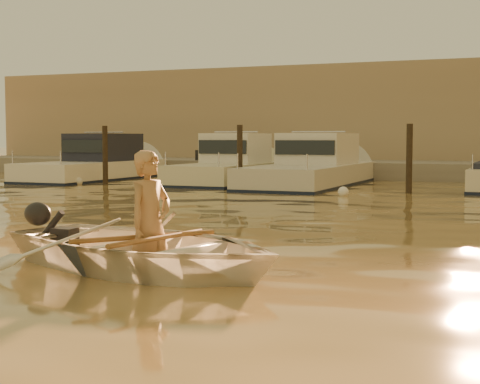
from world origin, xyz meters
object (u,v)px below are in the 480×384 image
at_px(moored_boat_0, 94,163).
at_px(moored_boat_2, 311,167).
at_px(waterfront_building, 466,120).
at_px(moored_boat_1, 229,165).
at_px(person, 150,224).
at_px(dinghy, 144,247).

bearing_deg(moored_boat_0, moored_boat_2, 0.00).
bearing_deg(waterfront_building, moored_boat_1, -121.83).
height_order(moored_boat_1, waterfront_building, waterfront_building).
bearing_deg(waterfront_building, person, -91.91).
height_order(dinghy, moored_boat_2, moored_boat_2).
bearing_deg(dinghy, person, -90.00).
relative_size(moored_boat_0, moored_boat_2, 0.90).
height_order(dinghy, moored_boat_1, moored_boat_1).
bearing_deg(moored_boat_1, waterfront_building, 58.17).
xyz_separation_m(moored_boat_0, moored_boat_2, (8.64, 0.00, 0.00)).
bearing_deg(moored_boat_1, moored_boat_2, 0.00).
distance_m(dinghy, moored_boat_1, 16.94).
xyz_separation_m(moored_boat_2, waterfront_building, (3.83, 11.00, 1.77)).
bearing_deg(person, waterfront_building, 12.40).
distance_m(dinghy, moored_boat_2, 16.15).
bearing_deg(waterfront_building, moored_boat_2, -109.18).
distance_m(moored_boat_1, waterfront_building, 13.07).
height_order(moored_boat_1, moored_boat_2, same).
height_order(dinghy, waterfront_building, waterfront_building).
height_order(moored_boat_0, moored_boat_2, same).
relative_size(dinghy, moored_boat_2, 0.45).
bearing_deg(moored_boat_2, moored_boat_1, 180.00).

